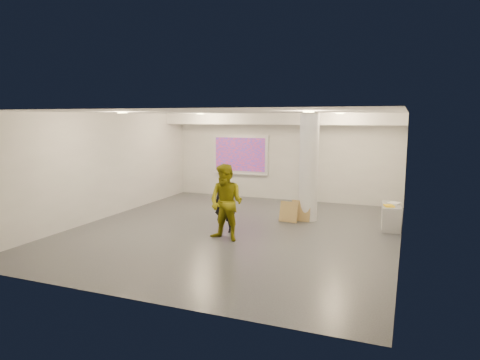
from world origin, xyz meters
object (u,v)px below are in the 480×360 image
at_px(projection_screen, 240,155).
at_px(man, 226,203).
at_px(column, 309,167).
at_px(credenza, 391,217).
at_px(woman, 225,203).

xyz_separation_m(projection_screen, man, (1.77, -5.34, -0.63)).
xyz_separation_m(column, man, (-1.33, -2.69, -0.60)).
xyz_separation_m(credenza, man, (-3.55, -2.58, 0.59)).
distance_m(column, woman, 2.71).
relative_size(column, projection_screen, 1.43).
bearing_deg(column, credenza, -2.99).
relative_size(column, credenza, 2.78).
relative_size(column, man, 1.66).
bearing_deg(credenza, projection_screen, 147.74).
bearing_deg(man, projection_screen, 117.74).
relative_size(projection_screen, credenza, 1.95).
height_order(column, credenza, column).
distance_m(woman, man, 0.79).
distance_m(column, projection_screen, 4.08).
bearing_deg(credenza, column, 172.25).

